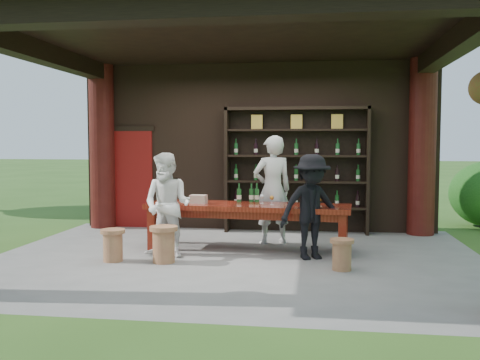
# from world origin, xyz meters

# --- Properties ---
(ground) EXTENTS (90.00, 90.00, 0.00)m
(ground) POSITION_xyz_m (0.00, 0.00, 0.00)
(ground) COLOR #2D5119
(ground) RESTS_ON ground
(pavilion) EXTENTS (7.50, 6.00, 3.60)m
(pavilion) POSITION_xyz_m (-0.01, 0.43, 2.13)
(pavilion) COLOR slate
(pavilion) RESTS_ON ground
(wine_shelf) EXTENTS (2.74, 0.42, 2.41)m
(wine_shelf) POSITION_xyz_m (0.80, 2.45, 1.21)
(wine_shelf) COLOR black
(wine_shelf) RESTS_ON ground
(tasting_table) EXTENTS (3.33, 1.12, 0.75)m
(tasting_table) POSITION_xyz_m (0.10, 0.60, 0.63)
(tasting_table) COLOR #62190E
(tasting_table) RESTS_ON ground
(stool_near_left) EXTENTS (0.40, 0.40, 0.53)m
(stool_near_left) POSITION_xyz_m (-0.99, -0.46, 0.28)
(stool_near_left) COLOR #93563A
(stool_near_left) RESTS_ON ground
(stool_near_right) EXTENTS (0.33, 0.33, 0.43)m
(stool_near_right) POSITION_xyz_m (1.54, -0.57, 0.23)
(stool_near_right) COLOR #93563A
(stool_near_right) RESTS_ON ground
(stool_far_left) EXTENTS (0.36, 0.36, 0.47)m
(stool_far_left) POSITION_xyz_m (-1.75, -0.48, 0.25)
(stool_far_left) COLOR #93563A
(stool_far_left) RESTS_ON ground
(host) EXTENTS (0.80, 0.67, 1.86)m
(host) POSITION_xyz_m (0.44, 1.25, 0.93)
(host) COLOR beige
(host) RESTS_ON ground
(guest_woman) EXTENTS (0.87, 0.74, 1.58)m
(guest_woman) POSITION_xyz_m (-1.04, -0.07, 0.79)
(guest_woman) COLOR white
(guest_woman) RESTS_ON ground
(guest_man) EXTENTS (1.16, 0.95, 1.57)m
(guest_man) POSITION_xyz_m (1.12, 0.09, 0.78)
(guest_man) COLOR black
(guest_man) RESTS_ON ground
(table_bottles) EXTENTS (0.37, 0.11, 0.31)m
(table_bottles) POSITION_xyz_m (0.08, 0.91, 0.90)
(table_bottles) COLOR #194C1E
(table_bottles) RESTS_ON tasting_table
(table_glasses) EXTENTS (0.99, 0.32, 0.15)m
(table_glasses) POSITION_xyz_m (0.79, 0.58, 0.82)
(table_glasses) COLOR silver
(table_glasses) RESTS_ON tasting_table
(napkin_basket) EXTENTS (0.27, 0.20, 0.14)m
(napkin_basket) POSITION_xyz_m (-0.70, 0.55, 0.82)
(napkin_basket) COLOR #BF6672
(napkin_basket) RESTS_ON tasting_table
(shrubs) EXTENTS (14.77, 7.73, 1.36)m
(shrubs) POSITION_xyz_m (1.55, 0.26, 0.54)
(shrubs) COLOR #194C14
(shrubs) RESTS_ON ground
(trees) EXTENTS (21.90, 10.03, 4.80)m
(trees) POSITION_xyz_m (3.17, 1.61, 3.37)
(trees) COLOR #3F2819
(trees) RESTS_ON ground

